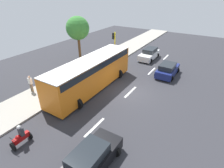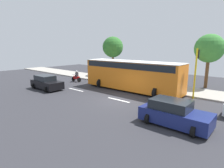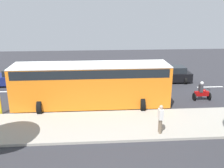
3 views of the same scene
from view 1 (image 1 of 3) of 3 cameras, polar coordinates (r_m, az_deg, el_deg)
The scene contains 14 objects.
ground_plane at distance 17.93m, azimuth 5.93°, elevation -2.74°, with size 40.00×60.00×0.10m, color #2D2D33.
sidewalk at distance 21.41m, azimuth -11.07°, elevation 2.69°, with size 4.00×60.00×0.15m, color #9E998E.
lane_stripe_far_north at distance 28.27m, azimuth 16.95°, elevation 8.26°, with size 0.20×2.40×0.01m, color white.
lane_stripe_north at distance 22.88m, azimuth 12.66°, elevation 4.07°, with size 0.20×2.40×0.01m, color white.
lane_stripe_mid at distance 17.90m, azimuth 5.94°, elevation -2.59°, with size 0.20×2.40×0.01m, color white.
lane_stripe_south at distance 13.75m, azimuth -5.59°, elevation -13.64°, with size 0.20×2.40×0.01m, color white.
car_white at distance 26.79m, azimuth 11.89°, elevation 9.40°, with size 2.17×4.30×1.52m.
car_dark_blue at distance 21.97m, azimuth 17.43°, elevation 4.39°, with size 2.25×4.02×1.52m.
car_black at distance 10.94m, azimuth -6.67°, elevation -22.68°, with size 2.20×4.09×1.52m.
city_bus at distance 17.82m, azimuth -6.55°, elevation 3.92°, with size 3.20×11.00×3.16m.
motorcycle at distance 13.48m, azimuth -27.32°, elevation -14.85°, with size 0.60×1.30×1.53m.
pedestrian_near_signal at distance 18.97m, azimuth -24.75°, elevation 0.26°, with size 0.40×0.24×1.69m.
traffic_light_corner at distance 22.81m, azimuth 0.72°, elevation 12.53°, with size 0.49×0.24×4.50m.
street_tree_center at distance 25.38m, azimuth -10.99°, elevation 17.15°, with size 3.13×3.13×6.03m.
Camera 1 is at (-6.44, 13.94, 9.20)m, focal length 28.40 mm.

